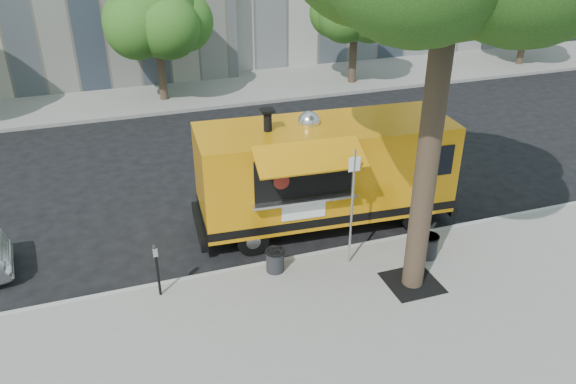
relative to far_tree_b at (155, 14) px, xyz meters
name	(u,v)px	position (x,y,z in m)	size (l,w,h in m)	color
ground	(270,245)	(1.00, -12.70, -3.83)	(120.00, 120.00, 0.00)	black
sidewalk	(328,345)	(1.00, -16.70, -3.76)	(60.00, 6.00, 0.15)	gray
curb	(281,262)	(1.00, -13.63, -3.76)	(60.00, 0.14, 0.16)	#999993
far_sidewalk	(184,93)	(1.00, 0.80, -3.76)	(60.00, 5.00, 0.15)	gray
tree_well	(412,283)	(3.60, -15.50, -3.68)	(1.20, 1.20, 0.02)	black
far_tree_b	(155,14)	(0.00, 0.00, 0.00)	(3.60, 3.60, 5.50)	#33261C
far_tree_c	(356,6)	(9.00, -0.30, -0.12)	(3.24, 3.24, 5.21)	#33261C
sign_post	(352,201)	(2.55, -14.25, -1.98)	(0.28, 0.06, 3.00)	silver
parking_meter	(157,264)	(-2.00, -14.05, -2.85)	(0.11, 0.11, 1.33)	black
food_truck	(324,171)	(2.71, -12.13, -2.20)	(7.15, 3.47, 3.47)	orange
trash_bin_left	(275,260)	(0.73, -14.00, -3.38)	(0.47, 0.47, 0.56)	black
trash_bin_right	(428,246)	(4.50, -14.66, -3.36)	(0.50, 0.50, 0.60)	black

